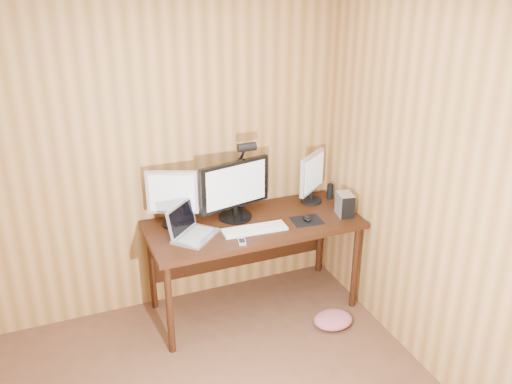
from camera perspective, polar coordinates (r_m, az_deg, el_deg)
room_shell at (r=2.24m, az=-7.06°, el=-12.98°), size 4.00×4.00×4.00m
desk at (r=4.19m, az=-0.63°, el=-4.31°), size 1.60×0.70×0.75m
monitor_center at (r=4.06m, az=-2.23°, el=0.30°), size 0.58×0.25×0.45m
monitor_left at (r=4.00m, az=-8.79°, el=-0.48°), size 0.36×0.18×0.43m
monitor_right at (r=4.36m, az=5.93°, el=1.63°), size 0.31×0.25×0.41m
laptop at (r=3.89m, az=-6.98°, el=-3.85°), size 0.41×0.41×0.24m
keyboard at (r=3.96m, az=-0.14°, el=-3.93°), size 0.48×0.17×0.02m
mousepad at (r=4.12m, az=5.37°, el=-3.01°), size 0.24×0.21×0.00m
mouse at (r=4.11m, az=5.38°, el=-2.76°), size 0.07×0.11×0.04m
hard_drive at (r=4.22m, az=9.34°, el=-1.30°), size 0.14×0.18×0.17m
phone at (r=3.80m, az=-1.49°, el=-5.21°), size 0.07×0.11×0.01m
speaker at (r=4.51m, az=7.80°, el=0.08°), size 0.05×0.05×0.13m
desk_lamp at (r=4.13m, az=-1.29°, el=2.86°), size 0.14×0.20×0.62m
fabric_pile at (r=4.27m, az=8.11°, el=-13.18°), size 0.36×0.32×0.10m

